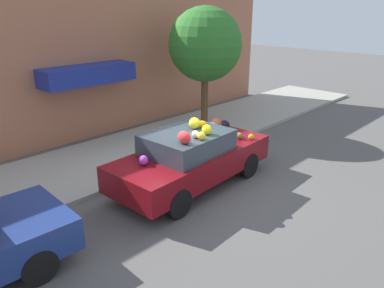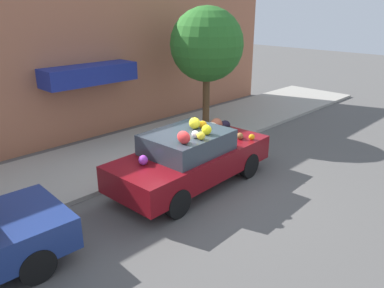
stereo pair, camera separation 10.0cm
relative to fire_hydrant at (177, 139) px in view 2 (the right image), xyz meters
name	(u,v)px [view 2 (the right image)]	position (x,y,z in m)	size (l,w,h in m)	color
ground_plane	(190,184)	(-1.16, -1.70, -0.45)	(60.00, 60.00, 0.00)	#565451
sidewalk_curb	(126,153)	(-1.16, 1.00, -0.40)	(24.00, 3.20, 0.11)	#9E998E
building_facade	(79,64)	(-1.16, 3.22, 1.98)	(18.00, 1.20, 4.89)	#B26B4C
street_tree	(207,45)	(2.36, 1.04, 2.47)	(2.46, 2.46, 4.06)	brown
fire_hydrant	(177,139)	(0.00, 0.00, 0.00)	(0.20, 0.20, 0.70)	#B2B2B7
art_car	(192,157)	(-1.17, -1.76, 0.29)	(4.29, 1.90, 1.68)	maroon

